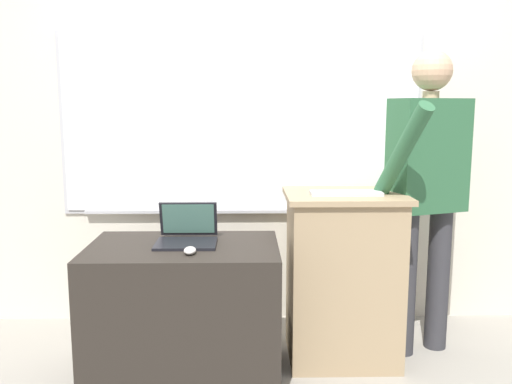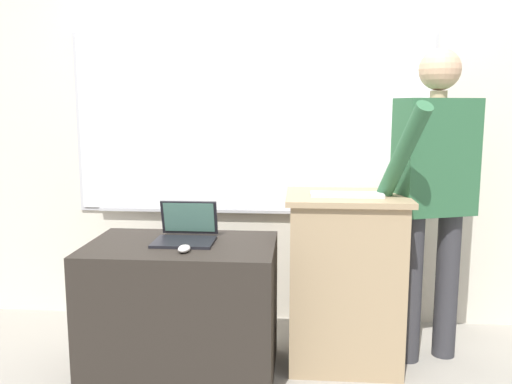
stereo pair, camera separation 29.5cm
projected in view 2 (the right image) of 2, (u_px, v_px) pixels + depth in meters
back_wall at (282, 113)px, 3.57m from camera, size 6.40×0.17×2.81m
lectern_podium at (345, 279)px, 3.03m from camera, size 0.66×0.53×0.97m
side_desk at (182, 309)px, 2.91m from camera, size 0.99×0.65×0.73m
person_presenter at (434, 184)px, 2.98m from camera, size 0.60×0.66×1.75m
laptop at (186, 231)px, 2.91m from camera, size 0.32×0.30×0.20m
wireless_keyboard at (347, 195)px, 2.89m from camera, size 0.39×0.13×0.02m
computer_mouse_by_laptop at (184, 249)px, 2.68m from camera, size 0.06×0.10×0.03m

